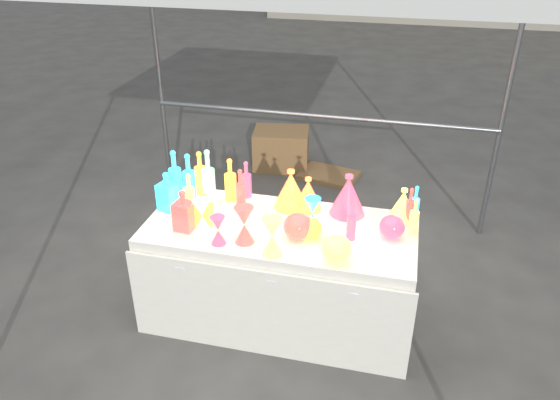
% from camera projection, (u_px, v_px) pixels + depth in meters
% --- Properties ---
extents(ground, '(80.00, 80.00, 0.00)m').
position_uv_depth(ground, '(280.00, 313.00, 3.99)').
color(ground, '#5D5B56').
rests_on(ground, ground).
extents(display_table, '(1.84, 0.83, 0.75)m').
position_uv_depth(display_table, '(280.00, 273.00, 3.80)').
color(display_table, white).
rests_on(display_table, ground).
extents(cardboard_box_closed, '(0.66, 0.52, 0.44)m').
position_uv_depth(cardboard_box_closed, '(281.00, 149.00, 6.09)').
color(cardboard_box_closed, olive).
rests_on(cardboard_box_closed, ground).
extents(cardboard_box_flat, '(0.69, 0.56, 0.05)m').
position_uv_depth(cardboard_box_flat, '(329.00, 175.00, 5.94)').
color(cardboard_box_flat, olive).
rests_on(cardboard_box_flat, ground).
extents(bottle_0, '(0.10, 0.10, 0.33)m').
position_uv_depth(bottle_0, '(200.00, 173.00, 3.96)').
color(bottle_0, red).
rests_on(bottle_0, display_table).
extents(bottle_1, '(0.10, 0.10, 0.39)m').
position_uv_depth(bottle_1, '(175.00, 176.00, 3.86)').
color(bottle_1, green).
rests_on(bottle_1, display_table).
extents(bottle_2, '(0.08, 0.08, 0.32)m').
position_uv_depth(bottle_2, '(241.00, 190.00, 3.74)').
color(bottle_2, orange).
rests_on(bottle_2, display_table).
extents(bottle_3, '(0.09, 0.09, 0.28)m').
position_uv_depth(bottle_3, '(246.00, 179.00, 3.93)').
color(bottle_3, '#1C27A8').
rests_on(bottle_3, display_table).
extents(bottle_4, '(0.08, 0.08, 0.29)m').
position_uv_depth(bottle_4, '(189.00, 193.00, 3.73)').
color(bottle_4, '#135D7B').
rests_on(bottle_4, display_table).
extents(bottle_5, '(0.10, 0.10, 0.41)m').
position_uv_depth(bottle_5, '(208.00, 177.00, 3.81)').
color(bottle_5, '#C12697').
rests_on(bottle_5, display_table).
extents(bottle_6, '(0.09, 0.09, 0.33)m').
position_uv_depth(bottle_6, '(230.00, 180.00, 3.87)').
color(bottle_6, red).
rests_on(bottle_6, display_table).
extents(bottle_7, '(0.11, 0.11, 0.37)m').
position_uv_depth(bottle_7, '(189.00, 178.00, 3.84)').
color(bottle_7, green).
rests_on(bottle_7, display_table).
extents(decanter_0, '(0.10, 0.10, 0.25)m').
position_uv_depth(decanter_0, '(204.00, 210.00, 3.58)').
color(decanter_0, red).
rests_on(decanter_0, display_table).
extents(decanter_1, '(0.13, 0.13, 0.28)m').
position_uv_depth(decanter_1, '(184.00, 210.00, 3.54)').
color(decanter_1, orange).
rests_on(decanter_1, display_table).
extents(decanter_2, '(0.15, 0.15, 0.29)m').
position_uv_depth(decanter_2, '(167.00, 191.00, 3.77)').
color(decanter_2, green).
rests_on(decanter_2, display_table).
extents(hourglass_0, '(0.14, 0.14, 0.25)m').
position_uv_depth(hourglass_0, '(244.00, 225.00, 3.41)').
color(hourglass_0, orange).
rests_on(hourglass_0, display_table).
extents(hourglass_1, '(0.13, 0.13, 0.19)m').
position_uv_depth(hourglass_1, '(218.00, 230.00, 3.41)').
color(hourglass_1, '#1C27A8').
rests_on(hourglass_1, display_table).
extents(hourglass_2, '(0.14, 0.14, 0.25)m').
position_uv_depth(hourglass_2, '(272.00, 237.00, 3.29)').
color(hourglass_2, '#135D7B').
rests_on(hourglass_2, display_table).
extents(hourglass_3, '(0.13, 0.13, 0.23)m').
position_uv_depth(hourglass_3, '(202.00, 216.00, 3.52)').
color(hourglass_3, '#C12697').
rests_on(hourglass_3, display_table).
extents(hourglass_4, '(0.14, 0.14, 0.21)m').
position_uv_depth(hourglass_4, '(301.00, 213.00, 3.57)').
color(hourglass_4, red).
rests_on(hourglass_4, display_table).
extents(hourglass_5, '(0.14, 0.14, 0.22)m').
position_uv_depth(hourglass_5, '(312.00, 213.00, 3.57)').
color(hourglass_5, green).
rests_on(hourglass_5, display_table).
extents(globe_0, '(0.19, 0.19, 0.12)m').
position_uv_depth(globe_0, '(310.00, 229.00, 3.48)').
color(globe_0, red).
rests_on(globe_0, display_table).
extents(globe_1, '(0.21, 0.21, 0.15)m').
position_uv_depth(globe_1, '(337.00, 250.00, 3.25)').
color(globe_1, '#135D7B').
rests_on(globe_1, display_table).
extents(globe_2, '(0.22, 0.22, 0.15)m').
position_uv_depth(globe_2, '(298.00, 227.00, 3.47)').
color(globe_2, orange).
rests_on(globe_2, display_table).
extents(globe_3, '(0.22, 0.22, 0.13)m').
position_uv_depth(globe_3, '(392.00, 228.00, 3.48)').
color(globe_3, '#1C27A8').
rests_on(globe_3, display_table).
extents(lampshade_0, '(0.32, 0.32, 0.28)m').
position_uv_depth(lampshade_0, '(291.00, 189.00, 3.80)').
color(lampshade_0, yellow).
rests_on(lampshade_0, display_table).
extents(lampshade_1, '(0.26, 0.26, 0.24)m').
position_uv_depth(lampshade_1, '(308.00, 193.00, 3.78)').
color(lampshade_1, yellow).
rests_on(lampshade_1, display_table).
extents(lampshade_2, '(0.31, 0.31, 0.29)m').
position_uv_depth(lampshade_2, '(348.00, 194.00, 3.71)').
color(lampshade_2, '#1C27A8').
rests_on(lampshade_2, display_table).
extents(lampshade_3, '(0.23, 0.23, 0.24)m').
position_uv_depth(lampshade_3, '(403.00, 204.00, 3.65)').
color(lampshade_3, '#135D7B').
rests_on(lampshade_3, display_table).
extents(bottle_8, '(0.08, 0.08, 0.26)m').
position_uv_depth(bottle_8, '(415.00, 204.00, 3.63)').
color(bottle_8, green).
rests_on(bottle_8, display_table).
extents(bottle_9, '(0.07, 0.07, 0.27)m').
position_uv_depth(bottle_9, '(410.00, 206.00, 3.60)').
color(bottle_9, orange).
rests_on(bottle_9, display_table).
extents(bottle_10, '(0.06, 0.06, 0.26)m').
position_uv_depth(bottle_10, '(352.00, 221.00, 3.43)').
color(bottle_10, '#1C27A8').
rests_on(bottle_10, display_table).
extents(bottle_11, '(0.07, 0.07, 0.26)m').
position_uv_depth(bottle_11, '(414.00, 217.00, 3.49)').
color(bottle_11, '#135D7B').
rests_on(bottle_11, display_table).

